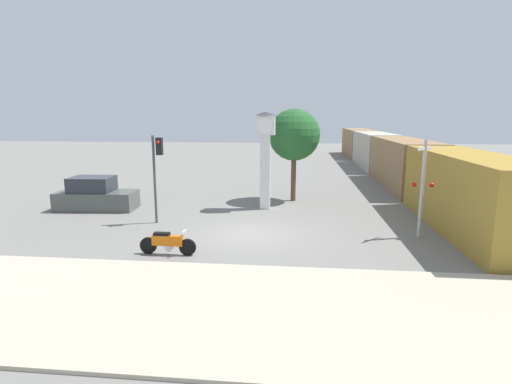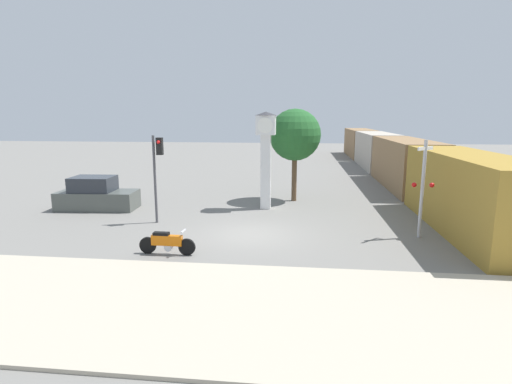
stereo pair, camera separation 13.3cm
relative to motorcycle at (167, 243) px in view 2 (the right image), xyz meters
name	(u,v)px [view 2 (the right image)]	position (x,y,z in m)	size (l,w,h in m)	color
ground_plane	(250,235)	(2.73, 2.82, -0.45)	(120.00, 120.00, 0.00)	slate
sidewalk_strip	(217,307)	(2.73, -4.00, -0.40)	(36.00, 6.00, 0.10)	#B2A893
motorcycle	(167,243)	(0.00, 0.00, 0.00)	(2.13, 0.46, 0.94)	black
clock_tower	(266,146)	(2.96, 7.87, 3.01)	(1.22, 1.22, 5.27)	white
freight_train	(388,156)	(12.29, 21.49, 1.25)	(2.80, 44.66, 3.40)	olive
traffic_light	(157,163)	(-1.82, 4.29, 2.41)	(0.50, 0.35, 4.16)	#47474C
railroad_crossing_signal	(423,185)	(9.86, 3.21, 1.78)	(0.90, 0.82, 4.10)	#B7B7BC
street_tree	(295,135)	(4.48, 10.12, 3.48)	(3.04, 3.04, 5.47)	brown
parked_car	(97,196)	(-6.24, 6.68, 0.30)	(4.31, 2.08, 1.80)	#4C514C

